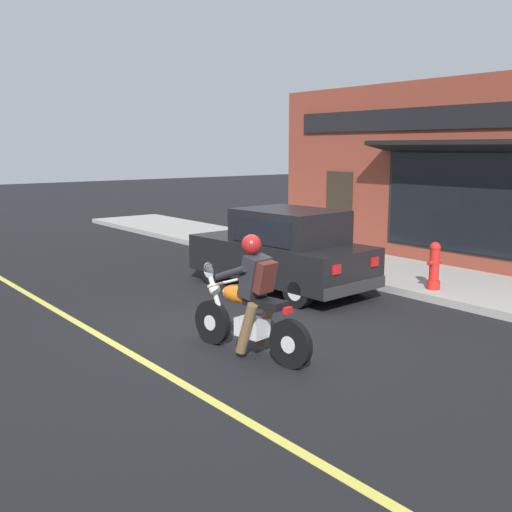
# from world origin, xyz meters

# --- Properties ---
(ground_plane) EXTENTS (80.00, 80.00, 0.00)m
(ground_plane) POSITION_xyz_m (0.00, 0.00, 0.00)
(ground_plane) COLOR black
(sidewalk_curb) EXTENTS (2.60, 22.00, 0.14)m
(sidewalk_curb) POSITION_xyz_m (4.88, 3.00, 0.07)
(sidewalk_curb) COLOR #9E9B93
(sidewalk_curb) RESTS_ON ground
(lane_stripe) EXTENTS (0.12, 19.80, 0.01)m
(lane_stripe) POSITION_xyz_m (-1.80, 3.00, 0.00)
(lane_stripe) COLOR #D1C64C
(lane_stripe) RESTS_ON ground
(storefront_building) EXTENTS (1.25, 9.02, 4.20)m
(storefront_building) POSITION_xyz_m (6.41, 1.56, 2.11)
(storefront_building) COLOR brown
(storefront_building) RESTS_ON ground
(motorcycle_with_rider) EXTENTS (0.67, 2.01, 1.62)m
(motorcycle_with_rider) POSITION_xyz_m (-0.57, -0.81, 0.68)
(motorcycle_with_rider) COLOR black
(motorcycle_with_rider) RESTS_ON ground
(car_hatchback) EXTENTS (1.86, 3.87, 1.57)m
(car_hatchback) POSITION_xyz_m (2.19, 1.75, 0.77)
(car_hatchback) COLOR black
(car_hatchback) RESTS_ON ground
(fire_hydrant) EXTENTS (0.36, 0.24, 0.88)m
(fire_hydrant) POSITION_xyz_m (4.02, -0.40, 0.57)
(fire_hydrant) COLOR red
(fire_hydrant) RESTS_ON sidewalk_curb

